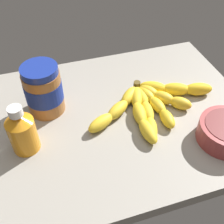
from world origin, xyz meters
TOP-DOWN VIEW (x-y plane):
  - ground_plane at (0.00, 0.00)cm, footprint 72.76×56.20cm
  - banana_bunch at (8.70, -0.20)cm, footprint 39.32×22.75cm
  - peanut_butter_jar at (-18.71, 7.92)cm, footprint 9.94×9.94cm
  - honey_bottle at (-25.33, -4.05)cm, footprint 6.51×6.51cm

SIDE VIEW (x-z plane):
  - ground_plane at x=0.00cm, z-range -3.50..0.00cm
  - banana_bunch at x=8.70cm, z-range -0.17..3.55cm
  - honey_bottle at x=-25.33cm, z-range -0.75..12.41cm
  - peanut_butter_jar at x=-18.71cm, z-range -0.15..13.87cm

